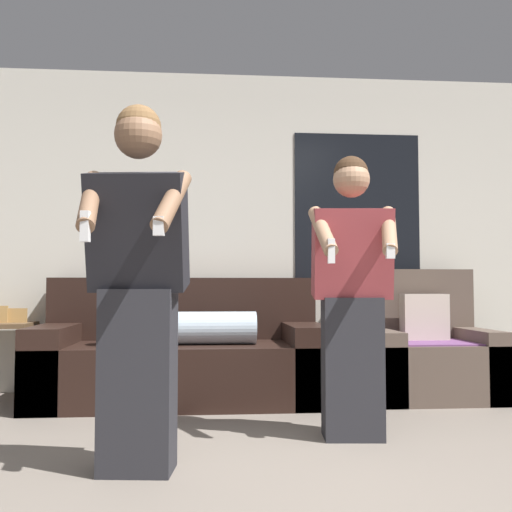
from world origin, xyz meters
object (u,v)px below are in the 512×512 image
(person_left, at_px, (138,284))
(person_right, at_px, (352,296))
(couch, at_px, (182,358))
(armchair, at_px, (425,354))

(person_left, relative_size, person_right, 1.06)
(couch, distance_m, person_left, 1.87)
(couch, bearing_deg, person_right, -50.79)
(armchair, relative_size, person_right, 0.62)
(person_left, bearing_deg, armchair, 41.14)
(couch, relative_size, person_left, 1.25)
(armchair, height_order, person_right, person_right)
(couch, bearing_deg, armchair, 0.01)
(person_left, bearing_deg, person_right, 25.23)
(couch, bearing_deg, person_left, -94.42)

